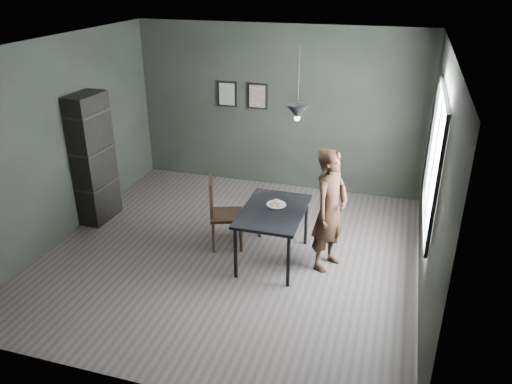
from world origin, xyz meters
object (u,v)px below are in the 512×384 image
(cafe_table, at_px, (273,215))
(wood_chair, at_px, (220,208))
(shelf_unit, at_px, (93,159))
(pendant_lamp, at_px, (297,111))
(white_plate, at_px, (276,205))
(woman, at_px, (330,210))

(cafe_table, bearing_deg, wood_chair, 169.33)
(shelf_unit, xyz_separation_m, pendant_lamp, (3.17, -0.31, 1.06))
(white_plate, relative_size, shelf_unit, 0.12)
(woman, relative_size, pendant_lamp, 1.88)
(cafe_table, distance_m, wood_chair, 0.82)
(white_plate, height_order, woman, woman)
(pendant_lamp, bearing_deg, wood_chair, 177.19)
(shelf_unit, relative_size, pendant_lamp, 2.28)
(cafe_table, xyz_separation_m, pendant_lamp, (0.25, 0.10, 1.38))
(white_plate, height_order, shelf_unit, shelf_unit)
(woman, distance_m, wood_chair, 1.54)
(wood_chair, relative_size, pendant_lamp, 1.19)
(wood_chair, relative_size, shelf_unit, 0.52)
(woman, distance_m, shelf_unit, 3.66)
(white_plate, xyz_separation_m, shelf_unit, (-2.92, 0.27, 0.23))
(cafe_table, relative_size, white_plate, 5.22)
(white_plate, height_order, wood_chair, wood_chair)
(cafe_table, relative_size, woman, 0.74)
(cafe_table, bearing_deg, woman, 5.54)
(woman, xyz_separation_m, pendant_lamp, (-0.47, 0.03, 1.24))
(wood_chair, xyz_separation_m, shelf_unit, (-2.12, 0.25, 0.40))
(woman, bearing_deg, shelf_unit, 107.74)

